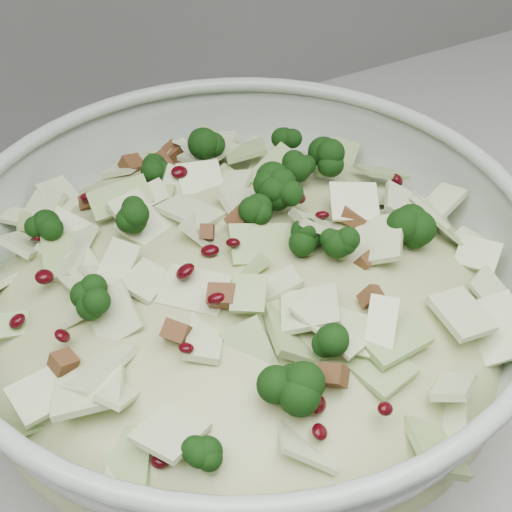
{
  "coord_description": "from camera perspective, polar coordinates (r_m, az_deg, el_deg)",
  "views": [
    {
      "loc": [
        -0.08,
        1.3,
        1.33
      ],
      "look_at": [
        0.09,
        1.62,
        1.01
      ],
      "focal_mm": 50.0,
      "sensor_mm": 36.0,
      "label": 1
    }
  ],
  "objects": [
    {
      "name": "salad",
      "position": [
        0.47,
        -1.04,
        -2.02
      ],
      "size": [
        0.39,
        0.39,
        0.15
      ],
      "rotation": [
        0.0,
        0.0,
        0.12
      ],
      "color": "tan",
      "rests_on": "mixing_bowl"
    },
    {
      "name": "mixing_bowl",
      "position": [
        0.49,
        -1.0,
        -4.1
      ],
      "size": [
        0.46,
        0.46,
        0.15
      ],
      "rotation": [
        0.0,
        0.0,
        0.23
      ],
      "color": "#A4B5A8",
      "rests_on": "counter"
    }
  ]
}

